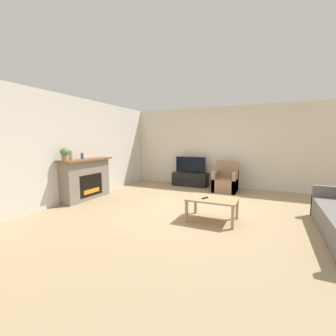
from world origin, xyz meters
TOP-DOWN VIEW (x-y plane):
  - ground_plane at (0.00, 0.00)m, footprint 24.00×24.00m
  - wall_back at (0.00, 2.78)m, footprint 12.00×0.06m
  - wall_left at (-3.27, 0.00)m, footprint 0.06×12.00m
  - fireplace at (-3.06, -0.42)m, footprint 0.48×1.56m
  - mantel_vase_left at (-3.04, -0.88)m, footprint 0.12×0.12m
  - mantel_vase_centre_left at (-3.04, -0.53)m, footprint 0.08×0.08m
  - potted_plant at (-3.04, -1.08)m, footprint 0.20×0.20m
  - tv_stand at (-1.09, 2.46)m, footprint 1.21×0.51m
  - tv at (-1.09, 2.46)m, footprint 1.07×0.18m
  - armchair at (0.18, 2.13)m, footprint 0.70×0.76m
  - coffee_table at (0.43, -0.63)m, footprint 0.95×0.67m
  - remote at (0.30, -0.72)m, footprint 0.10×0.15m

SIDE VIEW (x-z plane):
  - ground_plane at x=0.00m, z-range 0.00..0.00m
  - tv_stand at x=-1.09m, z-range 0.00..0.46m
  - armchair at x=0.18m, z-range -0.17..0.76m
  - coffee_table at x=0.43m, z-range 0.17..0.62m
  - remote at x=0.30m, z-range 0.45..0.47m
  - fireplace at x=-3.06m, z-range 0.01..1.11m
  - tv at x=-1.09m, z-range 0.44..1.00m
  - mantel_vase_centre_left at x=-3.04m, z-range 1.09..1.26m
  - mantel_vase_left at x=-3.04m, z-range 1.09..1.36m
  - potted_plant at x=-3.04m, z-range 1.12..1.42m
  - wall_back at x=0.00m, z-range 0.00..2.70m
  - wall_left at x=-3.27m, z-range 0.00..2.70m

